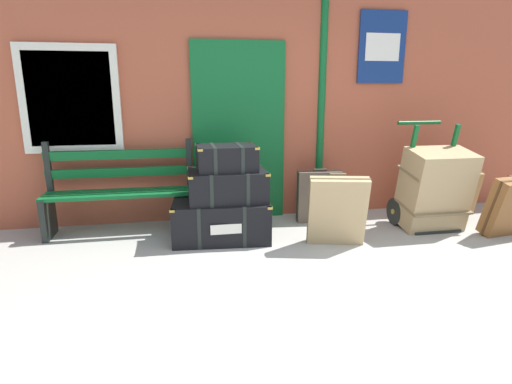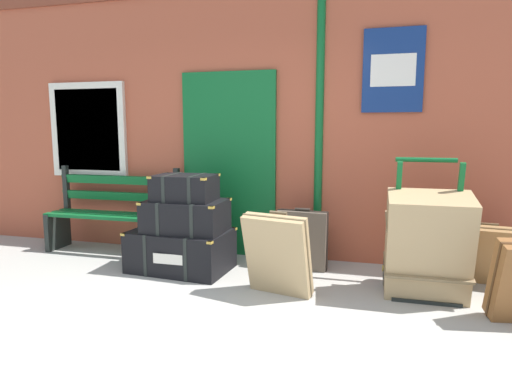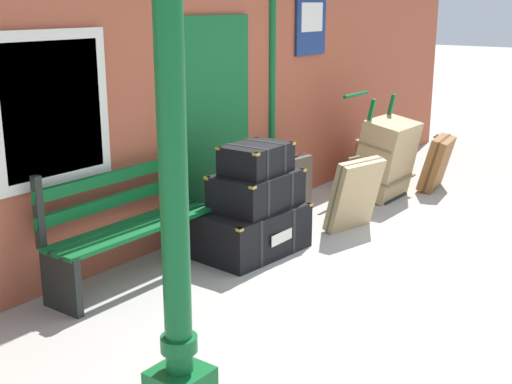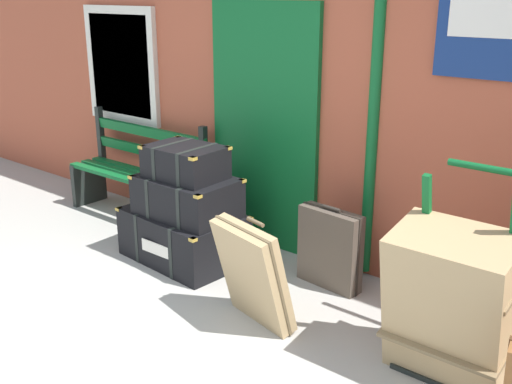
{
  "view_description": "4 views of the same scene",
  "coord_description": "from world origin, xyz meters",
  "px_view_note": "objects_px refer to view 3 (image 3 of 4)",
  "views": [
    {
      "loc": [
        -1.02,
        -2.46,
        1.56
      ],
      "look_at": [
        -0.24,
        1.65,
        0.51
      ],
      "focal_mm": 28.95,
      "sensor_mm": 36.0,
      "label": 1
    },
    {
      "loc": [
        1.28,
        -2.3,
        1.45
      ],
      "look_at": [
        0.24,
        1.58,
        0.87
      ],
      "focal_mm": 30.32,
      "sensor_mm": 36.0,
      "label": 2
    },
    {
      "loc": [
        -5.3,
        -1.83,
        2.22
      ],
      "look_at": [
        -0.41,
        1.81,
        0.51
      ],
      "focal_mm": 47.87,
      "sensor_mm": 36.0,
      "label": 3
    },
    {
      "loc": [
        2.85,
        -1.55,
        2.18
      ],
      "look_at": [
        0.24,
        1.65,
        0.8
      ],
      "focal_mm": 42.56,
      "sensor_mm": 36.0,
      "label": 4
    }
  ],
  "objects_px": {
    "suitcase_brown": "(292,186)",
    "suitcase_umber": "(371,159)",
    "suitcase_cream": "(354,195)",
    "steamer_trunk_top": "(256,159)",
    "platform_bench": "(131,227)",
    "steamer_trunk_middle": "(256,190)",
    "porters_trolley": "(372,173)",
    "lamp_post": "(175,229)",
    "suitcase_tan": "(437,163)",
    "large_brown_trunk": "(386,158)",
    "steamer_trunk_base": "(251,230)"
  },
  "relations": [
    {
      "from": "porters_trolley",
      "to": "suitcase_brown",
      "type": "bearing_deg",
      "value": 163.02
    },
    {
      "from": "suitcase_cream",
      "to": "porters_trolley",
      "type": "bearing_deg",
      "value": 19.92
    },
    {
      "from": "platform_bench",
      "to": "suitcase_umber",
      "type": "height_order",
      "value": "platform_bench"
    },
    {
      "from": "large_brown_trunk",
      "to": "suitcase_tan",
      "type": "relative_size",
      "value": 1.41
    },
    {
      "from": "suitcase_cream",
      "to": "suitcase_umber",
      "type": "relative_size",
      "value": 1.13
    },
    {
      "from": "suitcase_tan",
      "to": "large_brown_trunk",
      "type": "bearing_deg",
      "value": 155.21
    },
    {
      "from": "lamp_post",
      "to": "large_brown_trunk",
      "type": "relative_size",
      "value": 3.23
    },
    {
      "from": "suitcase_brown",
      "to": "platform_bench",
      "type": "bearing_deg",
      "value": 178.24
    },
    {
      "from": "platform_bench",
      "to": "suitcase_brown",
      "type": "xyz_separation_m",
      "value": [
        2.28,
        -0.07,
        -0.14
      ]
    },
    {
      "from": "large_brown_trunk",
      "to": "suitcase_tan",
      "type": "distance_m",
      "value": 0.8
    },
    {
      "from": "suitcase_tan",
      "to": "steamer_trunk_top",
      "type": "bearing_deg",
      "value": 170.9
    },
    {
      "from": "suitcase_umber",
      "to": "platform_bench",
      "type": "bearing_deg",
      "value": 178.57
    },
    {
      "from": "large_brown_trunk",
      "to": "suitcase_umber",
      "type": "height_order",
      "value": "large_brown_trunk"
    },
    {
      "from": "steamer_trunk_top",
      "to": "suitcase_cream",
      "type": "bearing_deg",
      "value": -22.3
    },
    {
      "from": "suitcase_brown",
      "to": "steamer_trunk_middle",
      "type": "bearing_deg",
      "value": -161.86
    },
    {
      "from": "suitcase_tan",
      "to": "suitcase_cream",
      "type": "bearing_deg",
      "value": 178.52
    },
    {
      "from": "large_brown_trunk",
      "to": "suitcase_umber",
      "type": "xyz_separation_m",
      "value": [
        0.6,
        0.5,
        -0.19
      ]
    },
    {
      "from": "porters_trolley",
      "to": "suitcase_brown",
      "type": "height_order",
      "value": "porters_trolley"
    },
    {
      "from": "large_brown_trunk",
      "to": "porters_trolley",
      "type": "bearing_deg",
      "value": 90.0
    },
    {
      "from": "suitcase_brown",
      "to": "suitcase_umber",
      "type": "height_order",
      "value": "suitcase_brown"
    },
    {
      "from": "porters_trolley",
      "to": "steamer_trunk_top",
      "type": "bearing_deg",
      "value": -179.49
    },
    {
      "from": "suitcase_umber",
      "to": "large_brown_trunk",
      "type": "bearing_deg",
      "value": -140.11
    },
    {
      "from": "steamer_trunk_middle",
      "to": "steamer_trunk_top",
      "type": "distance_m",
      "value": 0.29
    },
    {
      "from": "porters_trolley",
      "to": "large_brown_trunk",
      "type": "relative_size",
      "value": 1.27
    },
    {
      "from": "lamp_post",
      "to": "large_brown_trunk",
      "type": "height_order",
      "value": "lamp_post"
    },
    {
      "from": "suitcase_brown",
      "to": "suitcase_tan",
      "type": "height_order",
      "value": "suitcase_tan"
    },
    {
      "from": "platform_bench",
      "to": "steamer_trunk_middle",
      "type": "distance_m",
      "value": 1.22
    },
    {
      "from": "steamer_trunk_top",
      "to": "porters_trolley",
      "type": "relative_size",
      "value": 0.52
    },
    {
      "from": "steamer_trunk_middle",
      "to": "suitcase_tan",
      "type": "distance_m",
      "value": 3.07
    },
    {
      "from": "steamer_trunk_middle",
      "to": "porters_trolley",
      "type": "height_order",
      "value": "porters_trolley"
    },
    {
      "from": "porters_trolley",
      "to": "suitcase_cream",
      "type": "distance_m",
      "value": 1.34
    },
    {
      "from": "platform_bench",
      "to": "lamp_post",
      "type": "bearing_deg",
      "value": -127.03
    },
    {
      "from": "suitcase_cream",
      "to": "steamer_trunk_top",
      "type": "bearing_deg",
      "value": 157.7
    },
    {
      "from": "platform_bench",
      "to": "suitcase_tan",
      "type": "bearing_deg",
      "value": -12.62
    },
    {
      "from": "lamp_post",
      "to": "suitcase_tan",
      "type": "bearing_deg",
      "value": 9.04
    },
    {
      "from": "steamer_trunk_base",
      "to": "steamer_trunk_top",
      "type": "bearing_deg",
      "value": -7.7
    },
    {
      "from": "suitcase_brown",
      "to": "suitcase_tan",
      "type": "xyz_separation_m",
      "value": [
        1.88,
        -0.86,
        0.02
      ]
    },
    {
      "from": "suitcase_umber",
      "to": "steamer_trunk_top",
      "type": "bearing_deg",
      "value": -173.25
    },
    {
      "from": "steamer_trunk_top",
      "to": "suitcase_tan",
      "type": "distance_m",
      "value": 3.11
    },
    {
      "from": "steamer_trunk_base",
      "to": "large_brown_trunk",
      "type": "height_order",
      "value": "large_brown_trunk"
    },
    {
      "from": "steamer_trunk_top",
      "to": "porters_trolley",
      "type": "height_order",
      "value": "porters_trolley"
    },
    {
      "from": "large_brown_trunk",
      "to": "suitcase_brown",
      "type": "xyz_separation_m",
      "value": [
        -1.16,
        0.53,
        -0.16
      ]
    },
    {
      "from": "lamp_post",
      "to": "steamer_trunk_base",
      "type": "height_order",
      "value": "lamp_post"
    },
    {
      "from": "suitcase_umber",
      "to": "suitcase_cream",
      "type": "bearing_deg",
      "value": -157.19
    },
    {
      "from": "platform_bench",
      "to": "steamer_trunk_top",
      "type": "xyz_separation_m",
      "value": [
        1.13,
        -0.45,
        0.43
      ]
    },
    {
      "from": "lamp_post",
      "to": "steamer_trunk_base",
      "type": "distance_m",
      "value": 2.94
    },
    {
      "from": "suitcase_cream",
      "to": "suitcase_umber",
      "type": "distance_m",
      "value": 2.01
    },
    {
      "from": "large_brown_trunk",
      "to": "suitcase_brown",
      "type": "bearing_deg",
      "value": 155.51
    },
    {
      "from": "suitcase_brown",
      "to": "suitcase_umber",
      "type": "bearing_deg",
      "value": -1.01
    },
    {
      "from": "suitcase_tan",
      "to": "platform_bench",
      "type": "bearing_deg",
      "value": 167.38
    }
  ]
}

